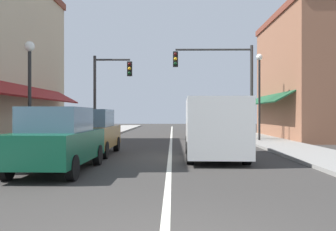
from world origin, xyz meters
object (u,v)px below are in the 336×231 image
at_px(traffic_signal_mast_arm, 224,76).
at_px(street_lamp_right_mid, 259,83).
at_px(van_in_lane, 214,126).
at_px(parked_car_nearest_left, 58,140).
at_px(traffic_signal_left_corner, 107,85).
at_px(street_lamp_left_near, 30,78).
at_px(parked_car_second_left, 91,132).

xyz_separation_m(traffic_signal_mast_arm, street_lamp_right_mid, (1.86, -0.90, -0.51)).
xyz_separation_m(van_in_lane, street_lamp_right_mid, (3.45, 7.69, 2.21)).
xyz_separation_m(van_in_lane, traffic_signal_mast_arm, (1.59, 8.59, 2.73)).
height_order(parked_car_nearest_left, van_in_lane, van_in_lane).
bearing_deg(van_in_lane, traffic_signal_mast_arm, 81.02).
bearing_deg(traffic_signal_left_corner, street_lamp_left_near, -95.70).
relative_size(parked_car_nearest_left, parked_car_second_left, 1.01).
bearing_deg(parked_car_nearest_left, street_lamp_right_mid, 54.13).
height_order(street_lamp_left_near, street_lamp_right_mid, street_lamp_right_mid).
distance_m(van_in_lane, street_lamp_left_near, 6.79).
bearing_deg(parked_car_nearest_left, traffic_signal_left_corner, 95.12).
bearing_deg(van_in_lane, traffic_signal_left_corner, 121.60).
relative_size(traffic_signal_mast_arm, street_lamp_right_mid, 1.13).
relative_size(parked_car_second_left, traffic_signal_mast_arm, 0.72).
xyz_separation_m(parked_car_second_left, street_lamp_right_mid, (8.13, 6.58, 2.48)).
bearing_deg(traffic_signal_mast_arm, traffic_signal_left_corner, 171.64).
height_order(traffic_signal_mast_arm, street_lamp_right_mid, traffic_signal_mast_arm).
bearing_deg(traffic_signal_left_corner, parked_car_second_left, -83.93).
distance_m(traffic_signal_left_corner, street_lamp_right_mid, 9.24).
relative_size(parked_car_nearest_left, traffic_signal_mast_arm, 0.72).
bearing_deg(traffic_signal_left_corner, street_lamp_right_mid, -12.21).
distance_m(parked_car_second_left, van_in_lane, 4.81).
height_order(parked_car_second_left, van_in_lane, van_in_lane).
relative_size(traffic_signal_mast_arm, street_lamp_left_near, 1.36).
relative_size(parked_car_second_left, street_lamp_left_near, 0.98).
distance_m(traffic_signal_mast_arm, traffic_signal_left_corner, 7.27).
relative_size(van_in_lane, traffic_signal_mast_arm, 0.92).
bearing_deg(traffic_signal_left_corner, parked_car_nearest_left, -85.71).
height_order(traffic_signal_mast_arm, street_lamp_left_near, traffic_signal_mast_arm).
relative_size(parked_car_nearest_left, traffic_signal_left_corner, 0.78).
xyz_separation_m(traffic_signal_left_corner, street_lamp_right_mid, (9.03, -1.96, -0.08)).
xyz_separation_m(parked_car_second_left, van_in_lane, (4.68, -1.11, 0.27)).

